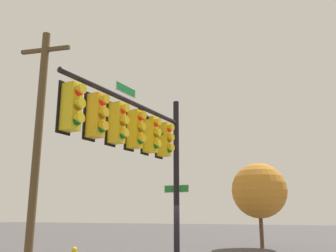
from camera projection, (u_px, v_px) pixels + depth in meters
signal_pole_assembly at (138, 138)px, 10.50m from camera, size 5.75×1.62×6.14m
utility_pole at (37, 148)px, 11.57m from camera, size 0.28×1.80×8.25m
tree_mid at (259, 191)px, 24.42m from camera, size 3.67×3.67×5.53m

